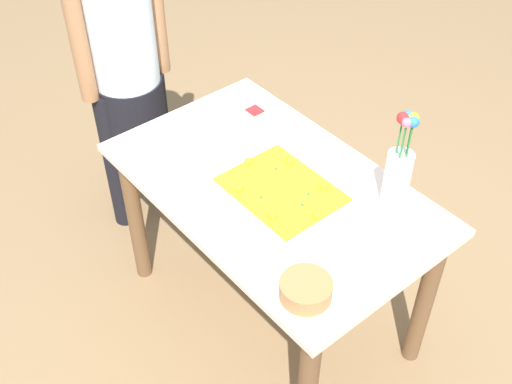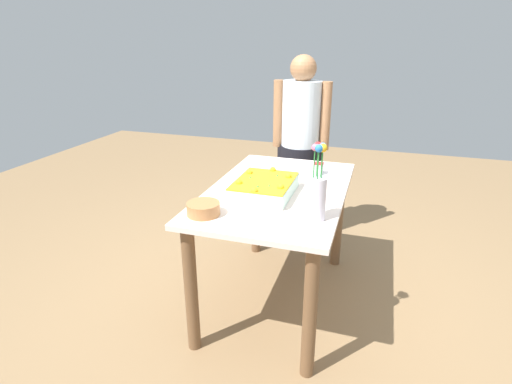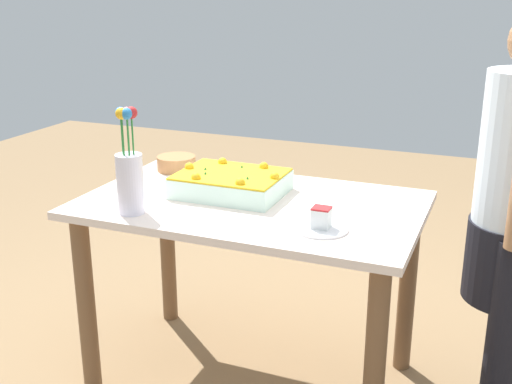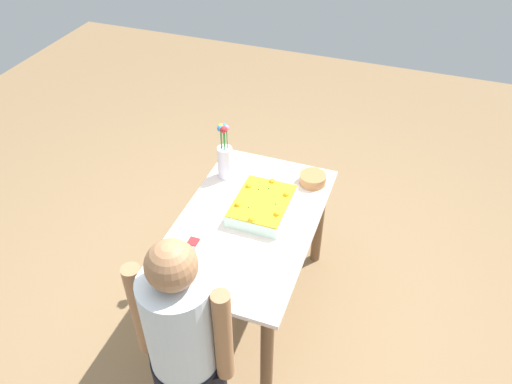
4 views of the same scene
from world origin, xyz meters
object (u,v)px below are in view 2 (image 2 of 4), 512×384
(flower_vase, at_px, (317,192))
(sheet_cake, at_px, (264,187))
(fruit_bowl, at_px, (203,209))
(person_standing, at_px, (300,139))
(cake_knife, at_px, (278,166))
(serving_plate_with_slice, at_px, (319,171))

(flower_vase, bearing_deg, sheet_cake, -125.78)
(fruit_bowl, relative_size, person_standing, 0.11)
(sheet_cake, distance_m, person_standing, 1.04)
(sheet_cake, height_order, flower_vase, flower_vase)
(cake_knife, xyz_separation_m, fruit_bowl, (0.89, -0.15, 0.03))
(serving_plate_with_slice, relative_size, flower_vase, 0.48)
(person_standing, bearing_deg, cake_knife, -5.48)
(sheet_cake, bearing_deg, cake_knife, -173.67)
(cake_knife, height_order, fruit_bowl, fruit_bowl)
(cake_knife, bearing_deg, fruit_bowl, 41.49)
(flower_vase, xyz_separation_m, fruit_bowl, (0.12, -0.55, -0.11))
(flower_vase, distance_m, person_standing, 1.33)
(sheet_cake, xyz_separation_m, serving_plate_with_slice, (-0.44, 0.24, -0.02))
(serving_plate_with_slice, xyz_separation_m, fruit_bowl, (0.79, -0.45, 0.01))
(sheet_cake, relative_size, fruit_bowl, 2.41)
(fruit_bowl, height_order, person_standing, person_standing)
(fruit_bowl, bearing_deg, serving_plate_with_slice, 150.47)
(cake_knife, height_order, person_standing, person_standing)
(serving_plate_with_slice, bearing_deg, cake_knife, -107.83)
(flower_vase, height_order, person_standing, person_standing)
(cake_knife, relative_size, flower_vase, 0.55)
(sheet_cake, bearing_deg, flower_vase, 54.22)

